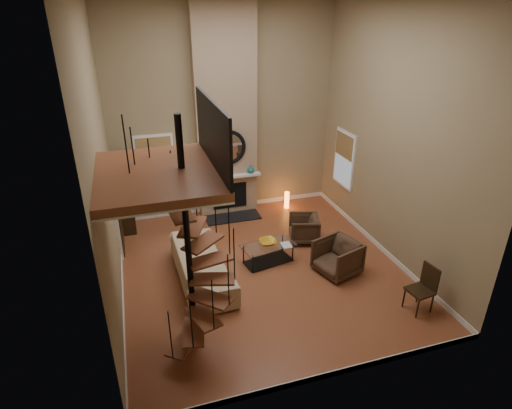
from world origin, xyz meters
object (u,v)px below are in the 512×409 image
object	(u,v)px
sofa	(201,264)
side_chair	(424,286)
coffee_table	(268,251)
hutch	(123,195)
floor_lamp	(186,184)
armchair_far	(340,256)
armchair_near	(307,228)
accent_lamp	(287,200)

from	to	relation	value
sofa	side_chair	xyz separation A→B (m)	(3.87, -2.21, 0.13)
coffee_table	hutch	bearing A→B (deg)	138.83
sofa	side_chair	distance (m)	4.46
floor_lamp	side_chair	size ratio (longest dim) A/B	1.81
sofa	armchair_far	distance (m)	3.03
coffee_table	side_chair	xyz separation A→B (m)	(2.30, -2.43, 0.24)
armchair_far	coffee_table	distance (m)	1.60
side_chair	hutch	bearing A→B (deg)	136.37
armchair_near	floor_lamp	bearing A→B (deg)	-95.69
floor_lamp	side_chair	world-z (taller)	floor_lamp
accent_lamp	side_chair	world-z (taller)	side_chair
sofa	accent_lamp	world-z (taller)	sofa
armchair_far	side_chair	distance (m)	1.88
sofa	armchair_far	xyz separation A→B (m)	(2.97, -0.57, -0.04)
armchair_near	side_chair	distance (m)	3.24
sofa	armchair_far	world-z (taller)	sofa
hutch	floor_lamp	xyz separation A→B (m)	(1.50, -0.88, 0.46)
armchair_near	side_chair	bearing A→B (deg)	36.50
sofa	floor_lamp	size ratio (longest dim) A/B	1.46
floor_lamp	side_chair	bearing A→B (deg)	-47.65
coffee_table	side_chair	world-z (taller)	side_chair
floor_lamp	accent_lamp	distance (m)	3.27
armchair_far	side_chair	xyz separation A→B (m)	(0.90, -1.65, 0.17)
armchair_near	floor_lamp	world-z (taller)	floor_lamp
side_chair	sofa	bearing A→B (deg)	150.24
hutch	armchair_far	world-z (taller)	hutch
armchair_far	coffee_table	size ratio (longest dim) A/B	0.67
hutch	armchair_far	distance (m)	5.63
accent_lamp	hutch	bearing A→B (deg)	178.71
floor_lamp	accent_lamp	size ratio (longest dim) A/B	3.51
side_chair	coffee_table	bearing A→B (deg)	133.42
sofa	accent_lamp	distance (m)	4.08
armchair_near	armchair_far	bearing A→B (deg)	24.49
armchair_far	side_chair	size ratio (longest dim) A/B	0.92
sofa	side_chair	size ratio (longest dim) A/B	2.64
hutch	armchair_near	world-z (taller)	hutch
hutch	sofa	world-z (taller)	hutch
hutch	accent_lamp	distance (m)	4.51
sofa	side_chair	world-z (taller)	side_chair
hutch	coffee_table	bearing A→B (deg)	-41.17
coffee_table	accent_lamp	size ratio (longest dim) A/B	2.63
armchair_near	side_chair	world-z (taller)	side_chair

